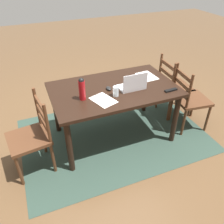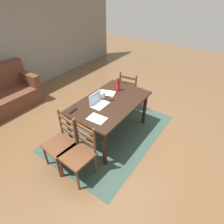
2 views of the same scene
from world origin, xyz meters
The scene contains 14 objects.
ground_plane centered at (0.00, 0.00, 0.00)m, with size 14.00×14.00×0.00m, color brown.
area_rug centered at (0.00, 0.00, 0.00)m, with size 2.54×1.75×0.01m, color #2D4238.
wall_back centered at (0.00, 3.12, 1.35)m, with size 8.00×0.12×2.70m, color slate.
dining_table centered at (0.00, 0.00, 0.68)m, with size 1.58×0.97×0.77m.
chair_left_near centered at (-1.08, -0.20, 0.46)m, with size 0.47×0.47×0.95m.
chair_right_far centered at (1.08, 0.19, 0.46)m, with size 0.50×0.50×0.95m.
chair_left_far centered at (-1.08, 0.19, 0.46)m, with size 0.49×0.49×0.95m.
laptop centered at (-0.21, 0.11, 0.83)m, with size 0.32×0.23×0.23m.
water_bottle centered at (0.44, 0.11, 0.91)m, with size 0.07×0.07×0.27m.
drinking_glass centered at (0.05, 0.19, 0.83)m, with size 0.07×0.07×0.12m, color silver.
computer_mouse centered at (0.08, 0.01, 0.79)m, with size 0.06×0.10×0.03m, color black.
tv_remote centered at (-0.62, 0.33, 0.78)m, with size 0.04×0.17×0.02m, color black.
paper_stack_left centered at (0.22, 0.22, 0.77)m, with size 0.21×0.30×0.00m, color white.
paper_stack_right centered at (-0.55, -0.14, 0.77)m, with size 0.21×0.30×0.00m, color white.
Camera 2 is at (-2.36, -1.72, 2.61)m, focal length 29.80 mm.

